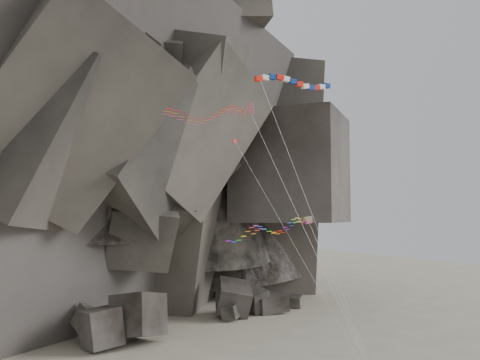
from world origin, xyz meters
TOP-DOWN VIEW (x-y plane):
  - headland at (0.00, 70.00)m, footprint 110.00×70.00m
  - boulder_field at (-0.43, 35.43)m, footprint 68.94×14.54m
  - delta_kite at (-6.04, 5.02)m, footprint 17.21×12.12m
  - banner_kite at (0.78, -0.27)m, footprint 9.80×7.41m
  - parafoil_kite at (-2.52, 0.17)m, footprint 14.53×7.19m
  - pennant_kite at (-0.89, 1.29)m, footprint 10.01×10.30m

SIDE VIEW (x-z plane):
  - boulder_field at x=-0.43m, z-range -2.04..6.63m
  - parafoil_kite at x=-2.52m, z-range 9.41..26.86m
  - pennant_kite at x=-0.89m, z-range 7.75..32.69m
  - delta_kite at x=-6.04m, z-range 14.39..43.78m
  - banner_kite at x=0.78m, z-range 16.39..47.34m
  - headland at x=0.00m, z-range 0.00..84.00m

